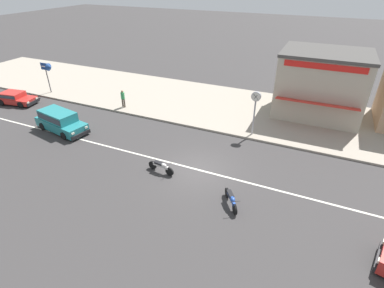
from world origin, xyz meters
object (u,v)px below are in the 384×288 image
object	(u,v)px
minivan_teal_0	(60,120)
hatchback_red_1	(15,98)
shopfront_corner_warung	(321,84)
street_clock	(255,103)
pedestrian_near_clock	(123,97)
motorcycle_0	(161,167)
motorcycle_1	(231,199)
arrow_signboard	(49,68)

from	to	relation	value
minivan_teal_0	hatchback_red_1	size ratio (longest dim) A/B	1.26
shopfront_corner_warung	minivan_teal_0	bearing A→B (deg)	-147.77
street_clock	pedestrian_near_clock	bearing A→B (deg)	178.50
hatchback_red_1	motorcycle_0	xyz separation A→B (m)	(17.98, -4.11, -0.16)
hatchback_red_1	street_clock	distance (m)	22.22
motorcycle_1	arrow_signboard	bearing A→B (deg)	158.35
pedestrian_near_clock	motorcycle_1	bearing A→B (deg)	-33.19
pedestrian_near_clock	shopfront_corner_warung	distance (m)	17.05
hatchback_red_1	pedestrian_near_clock	distance (m)	10.49
minivan_teal_0	pedestrian_near_clock	distance (m)	5.90
street_clock	pedestrian_near_clock	size ratio (longest dim) A/B	2.13
hatchback_red_1	shopfront_corner_warung	distance (m)	27.52
motorcycle_1	minivan_teal_0	bearing A→B (deg)	169.04
minivan_teal_0	street_clock	size ratio (longest dim) A/B	1.42
motorcycle_0	minivan_teal_0	bearing A→B (deg)	170.01
motorcycle_1	pedestrian_near_clock	world-z (taller)	pedestrian_near_clock
arrow_signboard	pedestrian_near_clock	size ratio (longest dim) A/B	1.90
hatchback_red_1	motorcycle_0	bearing A→B (deg)	-12.88
street_clock	pedestrian_near_clock	world-z (taller)	street_clock
motorcycle_1	street_clock	bearing A→B (deg)	96.63
arrow_signboard	shopfront_corner_warung	distance (m)	25.14
minivan_teal_0	street_clock	xyz separation A→B (m)	(13.92, 5.25, 1.86)
hatchback_red_1	minivan_teal_0	bearing A→B (deg)	-16.38
shopfront_corner_warung	motorcycle_0	bearing A→B (deg)	-121.35
hatchback_red_1	arrow_signboard	distance (m)	4.14
street_clock	motorcycle_0	bearing A→B (deg)	-119.43
hatchback_red_1	arrow_signboard	xyz separation A→B (m)	(1.44, 3.28, 2.08)
arrow_signboard	motorcycle_1	bearing A→B (deg)	-21.65
shopfront_corner_warung	hatchback_red_1	bearing A→B (deg)	-160.97
hatchback_red_1	street_clock	xyz separation A→B (m)	(21.93, 2.90, 2.12)
motorcycle_1	shopfront_corner_warung	xyz separation A→B (m)	(3.06, 14.18, 2.38)
hatchback_red_1	motorcycle_1	xyz separation A→B (m)	(22.88, -5.23, -0.16)
hatchback_red_1	street_clock	bearing A→B (deg)	7.53
motorcycle_0	arrow_signboard	bearing A→B (deg)	155.93
hatchback_red_1	pedestrian_near_clock	size ratio (longest dim) A/B	2.39
street_clock	pedestrian_near_clock	distance (m)	12.08
motorcycle_1	hatchback_red_1	bearing A→B (deg)	167.12
hatchback_red_1	arrow_signboard	world-z (taller)	arrow_signboard
motorcycle_0	pedestrian_near_clock	bearing A→B (deg)	137.57
hatchback_red_1	street_clock	world-z (taller)	street_clock
minivan_teal_0	motorcycle_0	distance (m)	10.13
motorcycle_1	pedestrian_near_clock	xyz separation A→B (m)	(-12.90, 8.44, 0.65)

